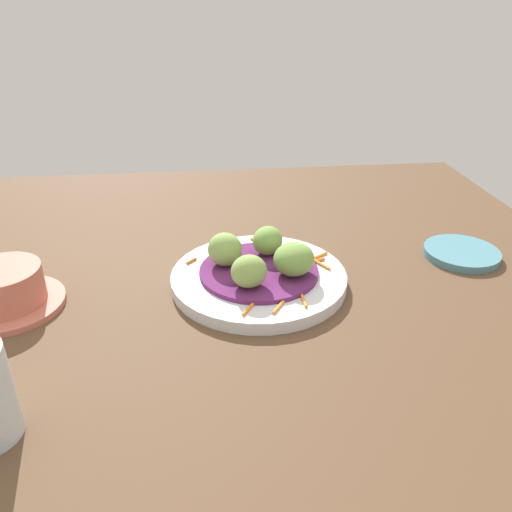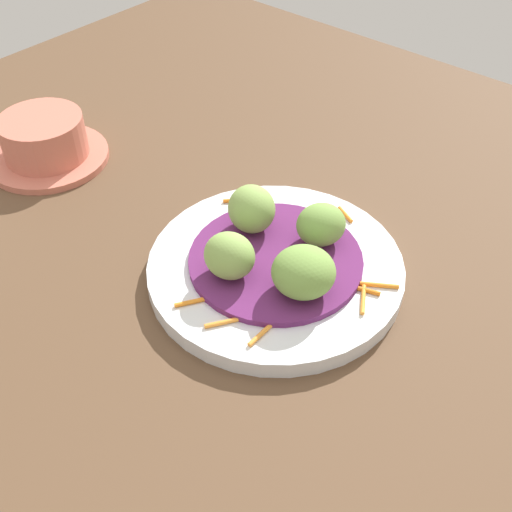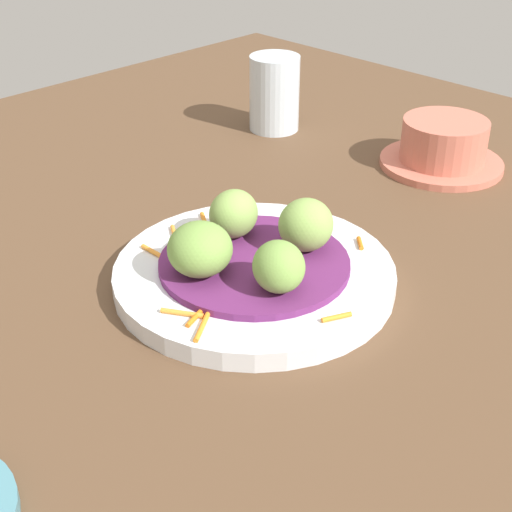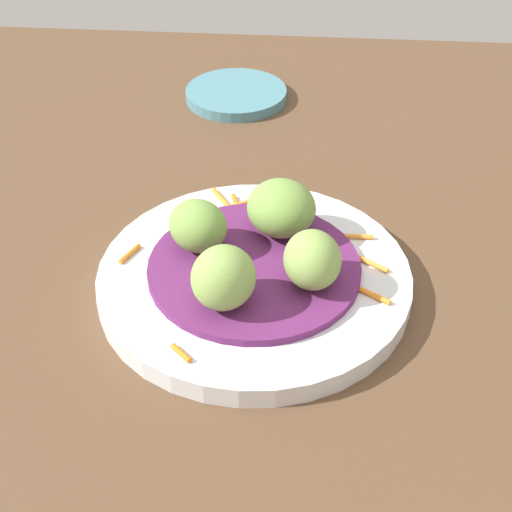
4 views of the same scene
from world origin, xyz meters
The scene contains 9 objects.
table_surface centered at (0.00, 0.00, 1.00)cm, with size 110.00×110.00×2.00cm, color brown.
main_plate centered at (5.05, 4.34, 2.85)cm, with size 24.02×24.02×1.70cm, color silver.
cabbage_bed centered at (5.05, 4.34, 4.02)cm, with size 16.25×16.25×0.64cm, color #60235B.
carrot_garnish centered at (8.68, 3.50, 3.90)cm, with size 20.64×20.82×0.40cm.
guac_scoop_left centered at (0.60, 6.10, 6.67)cm, with size 4.75×4.49×4.66cm, color #84A851.
guac_scoop_center centered at (3.29, -0.12, 6.50)cm, with size 4.17×4.65×4.31cm, color #84A851.
guac_scoop_right centered at (9.51, 2.58, 6.53)cm, with size 5.58×5.33×4.37cm, color #759E47.
guac_scoop_back centered at (6.81, 8.80, 6.39)cm, with size 4.15×4.67×4.09cm, color #759E47.
side_plate_small centered at (36.67, 9.01, 2.57)cm, with size 11.18×11.18×1.15cm, color teal.
Camera 4 is at (-38.08, 0.66, 39.92)cm, focal length 51.92 mm.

